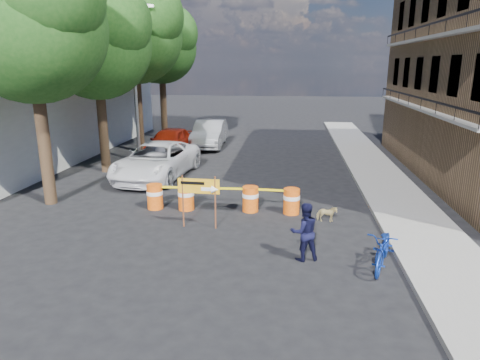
% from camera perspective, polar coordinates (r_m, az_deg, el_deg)
% --- Properties ---
extents(ground, '(120.00, 120.00, 0.00)m').
position_cam_1_polar(ground, '(13.53, -2.58, -6.80)').
color(ground, black).
rests_on(ground, ground).
extents(sidewalk_east, '(2.40, 40.00, 0.15)m').
position_cam_1_polar(sidewalk_east, '(19.48, 18.75, -0.48)').
color(sidewalk_east, gray).
rests_on(sidewalk_east, ground).
extents(white_building, '(8.00, 22.00, 6.00)m').
position_cam_1_polar(white_building, '(27.06, -27.49, 9.12)').
color(white_building, silver).
rests_on(white_building, ground).
extents(tree_near, '(5.46, 5.20, 9.15)m').
position_cam_1_polar(tree_near, '(16.92, -26.03, 18.13)').
color(tree_near, '#332316').
rests_on(tree_near, ground).
extents(tree_mid_a, '(5.25, 5.00, 8.68)m').
position_cam_1_polar(tree_mid_a, '(21.31, -18.50, 16.97)').
color(tree_mid_a, '#332316').
rests_on(tree_mid_a, ground).
extents(tree_mid_b, '(5.67, 5.40, 9.62)m').
position_cam_1_polar(tree_mid_b, '(25.98, -13.78, 18.40)').
color(tree_mid_b, '#332316').
rests_on(tree_mid_b, ground).
extents(tree_far, '(5.04, 4.80, 8.84)m').
position_cam_1_polar(tree_far, '(30.70, -10.39, 17.08)').
color(tree_far, '#332316').
rests_on(tree_far, ground).
extents(streetlamp, '(1.25, 0.18, 8.00)m').
position_cam_1_polar(streetlamp, '(23.31, -13.70, 13.07)').
color(streetlamp, gray).
rests_on(streetlamp, ground).
extents(barrel_far_left, '(0.58, 0.58, 0.90)m').
position_cam_1_polar(barrel_far_left, '(15.71, -11.28, -2.11)').
color(barrel_far_left, '#CE480C').
rests_on(barrel_far_left, ground).
extents(barrel_mid_left, '(0.58, 0.58, 0.90)m').
position_cam_1_polar(barrel_mid_left, '(15.42, -7.20, -2.26)').
color(barrel_mid_left, '#CE480C').
rests_on(barrel_mid_left, ground).
extents(barrel_mid_right, '(0.58, 0.58, 0.90)m').
position_cam_1_polar(barrel_mid_right, '(15.13, 1.40, -2.48)').
color(barrel_mid_right, '#CE480C').
rests_on(barrel_mid_right, ground).
extents(barrel_far_right, '(0.58, 0.58, 0.90)m').
position_cam_1_polar(barrel_far_right, '(15.00, 6.88, -2.75)').
color(barrel_far_right, '#CE480C').
rests_on(barrel_far_right, ground).
extents(detour_sign, '(1.33, 0.26, 1.72)m').
position_cam_1_polar(detour_sign, '(13.40, -4.86, -1.40)').
color(detour_sign, '#592D19').
rests_on(detour_sign, ground).
extents(pedestrian, '(0.92, 0.81, 1.59)m').
position_cam_1_polar(pedestrian, '(11.46, 8.58, -6.83)').
color(pedestrian, black).
rests_on(pedestrian, ground).
extents(bicycle, '(1.02, 1.24, 2.03)m').
position_cam_1_polar(bicycle, '(11.44, 18.84, -6.38)').
color(bicycle, '#1539AC').
rests_on(bicycle, ground).
extents(dog, '(0.67, 0.33, 0.56)m').
position_cam_1_polar(dog, '(14.45, 11.49, -4.47)').
color(dog, tan).
rests_on(dog, ground).
extents(suv_white, '(3.19, 5.97, 1.59)m').
position_cam_1_polar(suv_white, '(19.95, -11.06, 2.54)').
color(suv_white, white).
rests_on(suv_white, ground).
extents(sedan_red, '(2.22, 4.78, 1.58)m').
position_cam_1_polar(sedan_red, '(24.79, -9.35, 5.05)').
color(sedan_red, '#A7210D').
rests_on(sedan_red, ground).
extents(sedan_silver, '(1.94, 5.09, 1.66)m').
position_cam_1_polar(sedan_silver, '(27.20, -4.10, 6.17)').
color(sedan_silver, '#A3A5AA').
rests_on(sedan_silver, ground).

